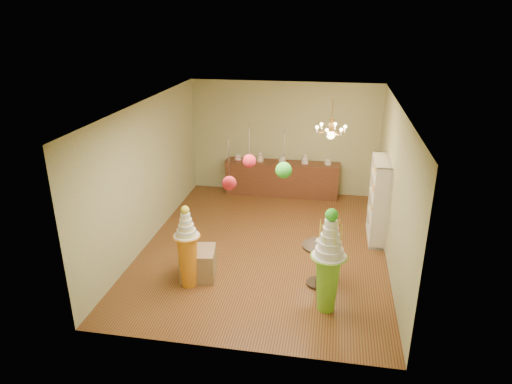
% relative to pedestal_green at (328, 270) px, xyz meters
% --- Properties ---
extents(floor, '(6.50, 6.50, 0.00)m').
position_rel_pedestal_green_xyz_m(floor, '(-1.34, 2.01, -0.76)').
color(floor, brown).
rests_on(floor, ground).
extents(ceiling, '(6.50, 6.50, 0.00)m').
position_rel_pedestal_green_xyz_m(ceiling, '(-1.34, 2.01, 2.24)').
color(ceiling, silver).
rests_on(ceiling, ground).
extents(wall_back, '(5.00, 0.04, 3.00)m').
position_rel_pedestal_green_xyz_m(wall_back, '(-1.34, 5.26, 0.74)').
color(wall_back, tan).
rests_on(wall_back, ground).
extents(wall_front, '(5.00, 0.04, 3.00)m').
position_rel_pedestal_green_xyz_m(wall_front, '(-1.34, -1.24, 0.74)').
color(wall_front, tan).
rests_on(wall_front, ground).
extents(wall_left, '(0.04, 6.50, 3.00)m').
position_rel_pedestal_green_xyz_m(wall_left, '(-3.84, 2.01, 0.74)').
color(wall_left, tan).
rests_on(wall_left, ground).
extents(wall_right, '(0.04, 6.50, 3.00)m').
position_rel_pedestal_green_xyz_m(wall_right, '(1.16, 2.01, 0.74)').
color(wall_right, tan).
rests_on(wall_right, ground).
extents(pedestal_green, '(0.68, 0.68, 1.83)m').
position_rel_pedestal_green_xyz_m(pedestal_green, '(0.00, 0.00, 0.00)').
color(pedestal_green, '#70B728').
rests_on(pedestal_green, floor).
extents(pedestal_orange, '(0.53, 0.53, 1.57)m').
position_rel_pedestal_green_xyz_m(pedestal_orange, '(-2.47, 0.30, -0.12)').
color(pedestal_orange, orange).
rests_on(pedestal_orange, floor).
extents(burlap_riser, '(0.72, 0.72, 0.57)m').
position_rel_pedestal_green_xyz_m(burlap_riser, '(-2.38, 0.60, -0.47)').
color(burlap_riser, '#896B4A').
rests_on(burlap_riser, floor).
extents(sideboard, '(3.04, 0.54, 1.16)m').
position_rel_pedestal_green_xyz_m(sideboard, '(-1.34, 4.98, -0.28)').
color(sideboard, '#582D1B').
rests_on(sideboard, floor).
extents(shelving_unit, '(0.33, 1.20, 1.80)m').
position_rel_pedestal_green_xyz_m(shelving_unit, '(0.99, 2.81, 0.15)').
color(shelving_unit, beige).
rests_on(shelving_unit, floor).
extents(round_table, '(0.71, 0.71, 0.81)m').
position_rel_pedestal_green_xyz_m(round_table, '(-0.16, 0.72, -0.23)').
color(round_table, black).
rests_on(round_table, floor).
extents(vase, '(0.22, 0.22, 0.18)m').
position_rel_pedestal_green_xyz_m(vase, '(-0.16, 0.72, 0.15)').
color(vase, beige).
rests_on(vase, round_table).
extents(pom_red_left, '(0.22, 0.22, 0.73)m').
position_rel_pedestal_green_xyz_m(pom_red_left, '(-1.37, 0.46, 1.63)').
color(pom_red_left, '#392E29').
rests_on(pom_red_left, ceiling).
extents(pom_green_mid, '(0.26, 0.26, 0.77)m').
position_rel_pedestal_green_xyz_m(pom_green_mid, '(-0.78, 0.16, 1.60)').
color(pom_green_mid, '#392E29').
rests_on(pom_green_mid, ceiling).
extents(pom_red_right, '(0.21, 0.21, 0.82)m').
position_rel_pedestal_green_xyz_m(pom_red_right, '(-1.52, -0.36, 1.53)').
color(pom_red_right, '#392E29').
rests_on(pom_red_right, ceiling).
extents(chandelier, '(0.82, 0.82, 0.85)m').
position_rel_pedestal_green_xyz_m(chandelier, '(-0.11, 2.92, 1.55)').
color(chandelier, '#C69046').
rests_on(chandelier, ceiling).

